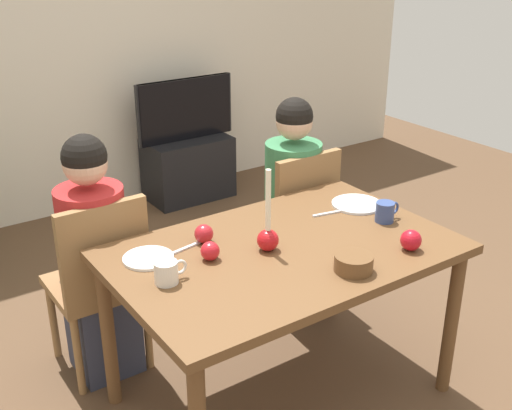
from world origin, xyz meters
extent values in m
plane|color=brown|center=(0.00, 0.00, 0.00)|extent=(7.68, 7.68, 0.00)
cube|color=beige|center=(0.00, 2.60, 1.30)|extent=(6.40, 0.10, 2.60)
cube|color=brown|center=(0.00, 0.00, 0.73)|extent=(1.40, 0.90, 0.04)
cylinder|color=brown|center=(0.64, -0.39, 0.35)|extent=(0.06, 0.06, 0.71)
cylinder|color=brown|center=(-0.64, 0.39, 0.35)|extent=(0.06, 0.06, 0.71)
cylinder|color=brown|center=(0.64, 0.39, 0.35)|extent=(0.06, 0.06, 0.71)
cube|color=olive|center=(-0.57, 0.69, 0.43)|extent=(0.40, 0.40, 0.04)
cube|color=olive|center=(-0.57, 0.51, 0.68)|extent=(0.40, 0.04, 0.45)
cylinder|color=olive|center=(-0.40, 0.86, 0.21)|extent=(0.04, 0.04, 0.41)
cylinder|color=olive|center=(-0.74, 0.86, 0.21)|extent=(0.04, 0.04, 0.41)
cylinder|color=olive|center=(-0.40, 0.52, 0.21)|extent=(0.04, 0.04, 0.41)
cylinder|color=olive|center=(-0.74, 0.52, 0.21)|extent=(0.04, 0.04, 0.41)
cube|color=olive|center=(0.54, 0.69, 0.43)|extent=(0.40, 0.40, 0.04)
cube|color=olive|center=(0.54, 0.51, 0.68)|extent=(0.40, 0.04, 0.45)
cylinder|color=olive|center=(0.71, 0.86, 0.21)|extent=(0.04, 0.04, 0.41)
cylinder|color=olive|center=(0.37, 0.86, 0.21)|extent=(0.04, 0.04, 0.41)
cylinder|color=olive|center=(0.71, 0.52, 0.21)|extent=(0.04, 0.04, 0.41)
cylinder|color=olive|center=(0.37, 0.52, 0.21)|extent=(0.04, 0.04, 0.41)
cube|color=#33384C|center=(-0.57, 0.64, 0.23)|extent=(0.28, 0.28, 0.45)
cylinder|color=#AD2323|center=(-0.57, 0.64, 0.69)|extent=(0.30, 0.30, 0.48)
sphere|color=tan|center=(-0.57, 0.64, 1.04)|extent=(0.19, 0.19, 0.19)
sphere|color=black|center=(-0.57, 0.64, 1.07)|extent=(0.19, 0.19, 0.19)
cube|color=#33384C|center=(0.54, 0.64, 0.23)|extent=(0.28, 0.28, 0.45)
cylinder|color=#387A4C|center=(0.54, 0.64, 0.69)|extent=(0.30, 0.30, 0.48)
sphere|color=tan|center=(0.54, 0.64, 1.04)|extent=(0.19, 0.19, 0.19)
sphere|color=black|center=(0.54, 0.64, 1.07)|extent=(0.19, 0.19, 0.19)
cube|color=black|center=(0.80, 2.30, 0.24)|extent=(0.64, 0.40, 0.48)
cube|color=black|center=(0.80, 2.30, 0.71)|extent=(0.79, 0.04, 0.46)
cube|color=black|center=(0.80, 2.30, 0.71)|extent=(0.76, 0.05, 0.46)
sphere|color=red|center=(-0.07, 0.02, 0.80)|extent=(0.09, 0.09, 0.09)
cylinder|color=#EFE5C6|center=(-0.07, 0.02, 0.97)|extent=(0.02, 0.02, 0.26)
cylinder|color=white|center=(-0.50, 0.22, 0.76)|extent=(0.20, 0.20, 0.01)
cylinder|color=silver|center=(0.55, 0.15, 0.76)|extent=(0.24, 0.24, 0.01)
cylinder|color=silver|center=(-0.52, 0.02, 0.79)|extent=(0.09, 0.09, 0.09)
torus|color=silver|center=(-0.47, 0.02, 0.80)|extent=(0.06, 0.01, 0.06)
cylinder|color=#33477F|center=(0.53, -0.05, 0.80)|extent=(0.08, 0.08, 0.09)
torus|color=#33477F|center=(0.58, -0.05, 0.80)|extent=(0.06, 0.01, 0.06)
cube|color=silver|center=(-0.33, 0.22, 0.75)|extent=(0.18, 0.05, 0.01)
cube|color=silver|center=(0.38, 0.15, 0.75)|extent=(0.18, 0.05, 0.01)
cylinder|color=brown|center=(0.10, -0.30, 0.78)|extent=(0.15, 0.15, 0.07)
sphere|color=red|center=(0.41, -0.31, 0.79)|extent=(0.09, 0.09, 0.09)
sphere|color=red|center=(-0.30, 0.08, 0.79)|extent=(0.08, 0.08, 0.08)
sphere|color=#AB1C23|center=(-0.24, 0.23, 0.79)|extent=(0.08, 0.08, 0.08)
camera|label=1|loc=(-1.41, -1.85, 1.95)|focal=44.57mm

